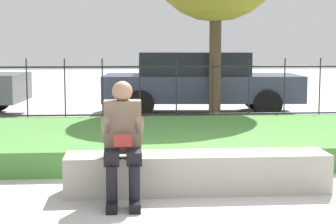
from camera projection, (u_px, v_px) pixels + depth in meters
The scene contains 6 objects.
ground_plane at pixel (217, 191), 6.14m from camera, with size 60.00×60.00×0.00m, color #B2AFA8.
stone_bench at pixel (197, 174), 6.10m from camera, with size 2.84×0.53×0.42m.
person_seated_reader at pixel (123, 137), 5.68m from camera, with size 0.42×0.73×1.22m.
grass_berm at pixel (191, 140), 8.46m from camera, with size 9.68×3.33×0.32m.
iron_fence at pixel (176, 91), 10.65m from camera, with size 7.68×0.03×1.33m.
car_parked_center at pixel (199, 81), 12.94m from camera, with size 4.57×2.19×1.41m.
Camera 1 is at (-1.02, -5.93, 1.59)m, focal length 60.00 mm.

